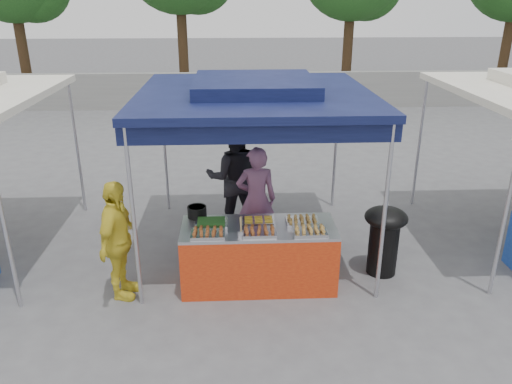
{
  "coord_description": "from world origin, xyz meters",
  "views": [
    {
      "loc": [
        -0.31,
        -5.9,
        3.65
      ],
      "look_at": [
        0.0,
        0.6,
        1.05
      ],
      "focal_mm": 35.0,
      "sensor_mm": 36.0,
      "label": 1
    }
  ],
  "objects_px": {
    "wok_burner": "(384,235)",
    "vendor_woman": "(256,200)",
    "vendor_table": "(259,255)",
    "customer_person": "(118,241)",
    "cooking_pot": "(197,212)",
    "helper_man": "(234,177)"
  },
  "relations": [
    {
      "from": "vendor_table",
      "to": "customer_person",
      "type": "xyz_separation_m",
      "value": [
        -1.77,
        -0.2,
        0.36
      ]
    },
    {
      "from": "vendor_table",
      "to": "cooking_pot",
      "type": "relative_size",
      "value": 7.81
    },
    {
      "from": "vendor_woman",
      "to": "customer_person",
      "type": "xyz_separation_m",
      "value": [
        -1.78,
        -1.18,
        -0.03
      ]
    },
    {
      "from": "wok_burner",
      "to": "helper_man",
      "type": "bearing_deg",
      "value": 155.65
    },
    {
      "from": "vendor_woman",
      "to": "customer_person",
      "type": "height_order",
      "value": "vendor_woman"
    },
    {
      "from": "wok_burner",
      "to": "helper_man",
      "type": "distance_m",
      "value": 2.53
    },
    {
      "from": "vendor_woman",
      "to": "helper_man",
      "type": "height_order",
      "value": "helper_man"
    },
    {
      "from": "cooking_pot",
      "to": "helper_man",
      "type": "height_order",
      "value": "helper_man"
    },
    {
      "from": "cooking_pot",
      "to": "vendor_woman",
      "type": "xyz_separation_m",
      "value": [
        0.83,
        0.64,
        -0.11
      ]
    },
    {
      "from": "cooking_pot",
      "to": "wok_burner",
      "type": "bearing_deg",
      "value": -2.79
    },
    {
      "from": "customer_person",
      "to": "vendor_woman",
      "type": "bearing_deg",
      "value": -47.1
    },
    {
      "from": "cooking_pot",
      "to": "helper_man",
      "type": "relative_size",
      "value": 0.14
    },
    {
      "from": "vendor_table",
      "to": "customer_person",
      "type": "height_order",
      "value": "customer_person"
    },
    {
      "from": "vendor_table",
      "to": "customer_person",
      "type": "relative_size",
      "value": 1.27
    },
    {
      "from": "helper_man",
      "to": "customer_person",
      "type": "height_order",
      "value": "helper_man"
    },
    {
      "from": "vendor_table",
      "to": "vendor_woman",
      "type": "distance_m",
      "value": 1.06
    },
    {
      "from": "cooking_pot",
      "to": "wok_burner",
      "type": "relative_size",
      "value": 0.26
    },
    {
      "from": "wok_burner",
      "to": "vendor_woman",
      "type": "bearing_deg",
      "value": 167.16
    },
    {
      "from": "cooking_pot",
      "to": "wok_burner",
      "type": "distance_m",
      "value": 2.57
    },
    {
      "from": "wok_burner",
      "to": "helper_man",
      "type": "height_order",
      "value": "helper_man"
    },
    {
      "from": "vendor_table",
      "to": "helper_man",
      "type": "bearing_deg",
      "value": 100.38
    },
    {
      "from": "wok_burner",
      "to": "vendor_woman",
      "type": "xyz_separation_m",
      "value": [
        -1.72,
        0.77,
        0.23
      ]
    }
  ]
}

